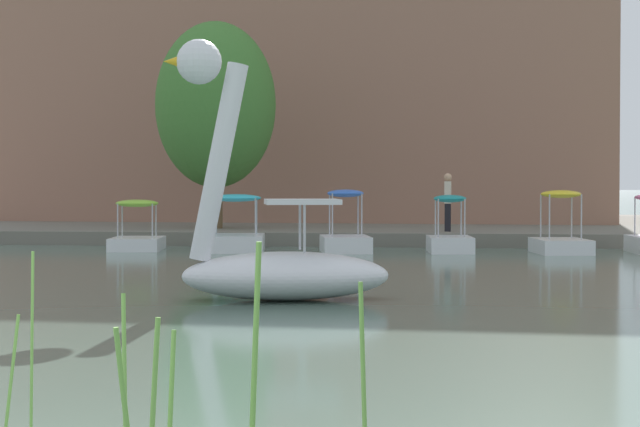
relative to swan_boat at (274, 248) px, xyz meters
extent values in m
cube|color=#6B665B|center=(0.20, 25.55, -0.61)|extent=(122.72, 20.73, 0.39)
ellipsoid|color=white|center=(0.18, 0.04, -0.43)|extent=(3.45, 2.23, 0.75)
cylinder|color=white|center=(-0.82, -0.17, 1.32)|extent=(0.96, 0.51, 3.06)
sphere|color=white|center=(-1.11, -0.24, 2.85)|extent=(0.82, 0.82, 0.69)
cone|color=yellow|center=(-1.38, -0.29, 2.85)|extent=(0.60, 0.48, 0.38)
cube|color=white|center=(0.43, 0.09, 0.71)|extent=(1.34, 1.33, 0.08)
cylinder|color=silver|center=(0.32, 0.59, 0.33)|extent=(0.04, 0.04, 0.77)
cylinder|color=silver|center=(0.53, -0.40, 0.33)|extent=(0.04, 0.04, 0.77)
cylinder|color=#B7B7BF|center=(7.27, 13.73, 0.13)|extent=(0.04, 0.04, 1.00)
cube|color=white|center=(5.30, 12.89, -0.62)|extent=(1.57, 2.26, 0.37)
ellipsoid|color=yellow|center=(5.30, 12.89, 0.71)|extent=(1.19, 1.42, 0.20)
cylinder|color=#B7B7BF|center=(4.83, 13.33, 0.14)|extent=(0.04, 0.04, 1.15)
cylinder|color=#B7B7BF|center=(5.63, 13.46, 0.14)|extent=(0.04, 0.04, 1.15)
cylinder|color=#B7B7BF|center=(4.98, 12.32, 0.14)|extent=(0.04, 0.04, 1.15)
cylinder|color=#B7B7BF|center=(5.78, 12.45, 0.14)|extent=(0.04, 0.04, 1.15)
cube|color=white|center=(2.48, 13.02, -0.60)|extent=(1.31, 2.08, 0.42)
ellipsoid|color=teal|center=(2.48, 13.02, 0.59)|extent=(0.96, 1.23, 0.20)
cylinder|color=#B7B7BF|center=(2.10, 13.44, 0.10)|extent=(0.04, 0.04, 0.98)
cylinder|color=#B7B7BF|center=(2.77, 13.51, 0.10)|extent=(0.04, 0.04, 0.98)
cylinder|color=#B7B7BF|center=(2.20, 12.53, 0.10)|extent=(0.04, 0.04, 0.98)
cylinder|color=#B7B7BF|center=(2.87, 12.60, 0.10)|extent=(0.04, 0.04, 0.98)
cube|color=white|center=(-0.22, 12.77, -0.60)|extent=(1.59, 2.25, 0.42)
ellipsoid|color=blue|center=(-0.22, 12.77, 0.73)|extent=(1.16, 1.41, 0.20)
cylinder|color=#B7B7BF|center=(-0.68, 13.19, 0.17)|extent=(0.04, 0.04, 1.11)
cylinder|color=#B7B7BF|center=(0.06, 13.33, 0.17)|extent=(0.04, 0.04, 1.11)
cylinder|color=#B7B7BF|center=(-0.49, 12.21, 0.17)|extent=(0.04, 0.04, 1.11)
cylinder|color=#B7B7BF|center=(0.25, 12.35, 0.17)|extent=(0.04, 0.04, 1.11)
cube|color=white|center=(-3.15, 12.86, -0.59)|extent=(1.82, 2.57, 0.43)
ellipsoid|color=#2DB7D1|center=(-3.15, 12.86, 0.60)|extent=(1.54, 1.55, 0.20)
cylinder|color=#B7B7BF|center=(-3.76, 13.32, 0.11)|extent=(0.04, 0.04, 0.98)
cylinder|color=#B7B7BF|center=(-2.69, 13.48, 0.11)|extent=(0.04, 0.04, 0.98)
cylinder|color=#B7B7BF|center=(-3.60, 12.23, 0.11)|extent=(0.04, 0.04, 0.98)
cylinder|color=#B7B7BF|center=(-2.53, 12.40, 0.11)|extent=(0.04, 0.04, 0.98)
cube|color=white|center=(-5.85, 12.97, -0.64)|extent=(1.60, 2.28, 0.34)
ellipsoid|color=#8CCC38|center=(-5.85, 12.97, 0.45)|extent=(1.27, 1.16, 0.20)
cylinder|color=#B7B7BF|center=(-6.36, 13.31, -0.01)|extent=(0.04, 0.04, 0.91)
cylinder|color=#B7B7BF|center=(-5.46, 13.44, -0.01)|extent=(0.04, 0.04, 0.91)
cylinder|color=#B7B7BF|center=(-6.25, 12.51, -0.01)|extent=(0.04, 0.04, 0.91)
cylinder|color=#B7B7BF|center=(-5.34, 12.64, -0.01)|extent=(0.04, 0.04, 0.91)
cylinder|color=brown|center=(-4.83, 18.23, 0.73)|extent=(0.41, 0.41, 2.29)
ellipsoid|color=#427A33|center=(-4.83, 18.23, 3.43)|extent=(5.29, 5.29, 5.15)
cube|color=black|center=(2.36, 16.73, -0.01)|extent=(0.18, 0.21, 0.81)
cube|color=beige|center=(2.36, 16.73, 0.72)|extent=(0.20, 0.23, 0.65)
sphere|color=tan|center=(2.36, 16.73, 1.16)|extent=(0.23, 0.23, 0.23)
cube|color=silver|center=(-1.89, 26.68, 0.45)|extent=(5.06, 2.18, 1.73)
cube|color=black|center=(-1.89, 26.68, 0.80)|extent=(4.67, 2.18, 0.48)
cube|color=#996B56|center=(-3.18, 28.95, 7.46)|extent=(23.92, 12.94, 15.74)
cylinder|color=#669942|center=(1.19, -12.00, -0.19)|extent=(0.07, 0.13, 1.22)
cylinder|color=#669942|center=(2.41, -11.49, -0.18)|extent=(0.07, 0.04, 1.26)
cylinder|color=#669942|center=(0.23, -11.18, -0.30)|extent=(0.10, 0.14, 1.01)
cylinder|color=#669942|center=(1.73, -11.13, -0.08)|extent=(0.10, 0.12, 1.46)
cylinder|color=#669942|center=(0.36, -11.17, -0.11)|extent=(0.03, 0.05, 1.39)
cylinder|color=#669942|center=(1.33, -11.58, -0.32)|extent=(0.06, 0.10, 0.98)
camera|label=1|loc=(2.99, -18.07, 1.00)|focal=66.96mm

